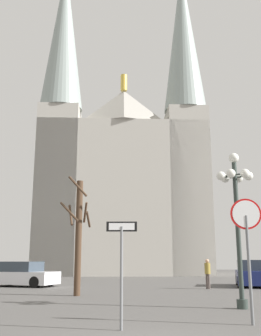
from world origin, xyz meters
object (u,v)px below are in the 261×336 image
at_px(one_way_arrow_sign, 122,259).
at_px(parked_car_far_navy, 253,274).
at_px(stop_sign, 248,234).
at_px(parked_car_near_white, 22,275).
at_px(pedestrian_walking, 208,271).
at_px(street_lamp, 237,203).
at_px(bare_tree, 79,233).
at_px(cathedral, 123,175).

xyz_separation_m(one_way_arrow_sign, parked_car_far_navy, (7.56, 15.35, -0.85)).
distance_m(stop_sign, parked_car_far_navy, 15.31).
distance_m(parked_car_near_white, pedestrian_walking, 11.02).
relative_size(parked_car_far_navy, pedestrian_walking, 2.89).
bearing_deg(street_lamp, bare_tree, 141.50).
height_order(cathedral, pedestrian_walking, cathedral).
distance_m(cathedral, parked_car_far_navy, 23.54).
relative_size(parked_car_near_white, parked_car_far_navy, 0.99).
height_order(street_lamp, parked_car_near_white, street_lamp).
distance_m(cathedral, stop_sign, 35.46).
bearing_deg(one_way_arrow_sign, parked_car_near_white, 112.54).
bearing_deg(cathedral, stop_sign, -83.47).
height_order(bare_tree, pedestrian_walking, bare_tree).
height_order(one_way_arrow_sign, bare_tree, bare_tree).
bearing_deg(parked_car_near_white, one_way_arrow_sign, -67.46).
xyz_separation_m(stop_sign, parked_car_far_navy, (4.34, 14.60, -1.48)).
bearing_deg(stop_sign, pedestrian_walking, 84.23).
distance_m(cathedral, street_lamp, 32.03).
bearing_deg(parked_car_near_white, cathedral, 73.93).
xyz_separation_m(street_lamp, pedestrian_walking, (0.60, 9.13, -2.50)).
xyz_separation_m(street_lamp, bare_tree, (-6.05, 4.81, -0.72)).
bearing_deg(parked_car_near_white, stop_sign, -56.68).
bearing_deg(cathedral, pedestrian_walking, -76.59).
bearing_deg(pedestrian_walking, parked_car_far_navy, 34.72).
relative_size(one_way_arrow_sign, parked_car_near_white, 0.54).
distance_m(street_lamp, bare_tree, 7.77).
relative_size(stop_sign, pedestrian_walking, 1.95).
distance_m(bare_tree, parked_car_near_white, 7.90).
bearing_deg(parked_car_near_white, bare_tree, -56.92).
xyz_separation_m(one_way_arrow_sign, parked_car_near_white, (-6.35, 15.29, -0.89)).
bearing_deg(pedestrian_walking, cathedral, 103.41).
bearing_deg(bare_tree, pedestrian_walking, 32.96).
relative_size(one_way_arrow_sign, street_lamp, 0.47).
relative_size(bare_tree, pedestrian_walking, 3.33).
bearing_deg(bare_tree, street_lamp, -38.50).
relative_size(stop_sign, one_way_arrow_sign, 1.27).
xyz_separation_m(one_way_arrow_sign, pedestrian_walking, (4.47, 13.22, -0.61)).
bearing_deg(one_way_arrow_sign, parked_car_far_navy, 63.80).
bearing_deg(street_lamp, parked_car_near_white, 132.36).
xyz_separation_m(stop_sign, bare_tree, (-5.40, 8.15, 0.55)).
height_order(cathedral, parked_car_far_navy, cathedral).
relative_size(one_way_arrow_sign, pedestrian_walking, 1.53).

